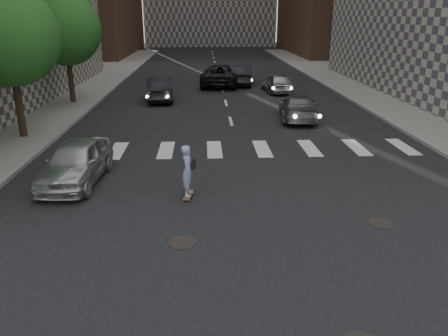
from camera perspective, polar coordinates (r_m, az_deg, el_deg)
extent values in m
plane|color=black|center=(10.00, 6.07, -12.77)|extent=(160.00, 160.00, 0.00)
cube|color=gray|center=(32.94, 26.52, 8.31)|extent=(13.00, 80.00, 0.15)
cube|color=black|center=(25.88, 26.94, 10.07)|extent=(0.30, 18.00, 4.00)
cylinder|color=#382619|center=(21.30, -25.19, 7.47)|extent=(0.32, 0.32, 2.80)
sphere|color=#1A4A18|center=(20.98, -26.35, 15.20)|extent=(4.20, 4.20, 4.20)
sphere|color=#1A4A18|center=(21.44, -25.58, 17.79)|extent=(2.80, 2.80, 2.80)
cylinder|color=#382619|center=(28.76, -19.38, 10.89)|extent=(0.32, 0.32, 2.80)
sphere|color=#1A4A18|center=(28.52, -20.05, 16.64)|extent=(4.20, 4.20, 4.20)
sphere|color=#1A4A18|center=(29.03, -19.52, 18.52)|extent=(2.80, 2.80, 2.80)
cylinder|color=black|center=(10.94, -5.45, -9.64)|extent=(0.70, 0.70, 0.02)
cylinder|color=black|center=(12.56, 19.84, -6.77)|extent=(0.70, 0.70, 0.02)
cube|color=brown|center=(13.45, -4.65, -3.50)|extent=(0.34, 0.86, 0.02)
cylinder|color=green|center=(13.22, -5.21, -4.18)|extent=(0.04, 0.06, 0.06)
cylinder|color=green|center=(13.19, -4.58, -4.22)|extent=(0.04, 0.06, 0.06)
cylinder|color=green|center=(13.76, -4.71, -3.20)|extent=(0.04, 0.06, 0.06)
cylinder|color=green|center=(13.73, -4.10, -3.23)|extent=(0.04, 0.06, 0.06)
imported|color=#9BADE2|center=(13.16, -4.74, -0.31)|extent=(0.47, 0.63, 1.57)
cube|color=black|center=(13.11, -4.01, 0.52)|extent=(0.13, 0.27, 0.30)
imported|color=#B9BCC1|center=(15.23, -18.76, 0.77)|extent=(1.94, 4.22, 1.40)
imported|color=black|center=(28.84, -8.29, 10.16)|extent=(1.88, 4.57, 1.47)
imported|color=slate|center=(23.66, 9.63, 7.86)|extent=(2.37, 4.72, 1.32)
imported|color=black|center=(34.67, -0.47, 12.04)|extent=(3.32, 6.14, 1.64)
imported|color=#A8AAAF|center=(31.89, 6.93, 11.01)|extent=(1.97, 4.15, 1.37)
imported|color=black|center=(35.31, 2.23, 12.14)|extent=(2.24, 5.05, 1.61)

